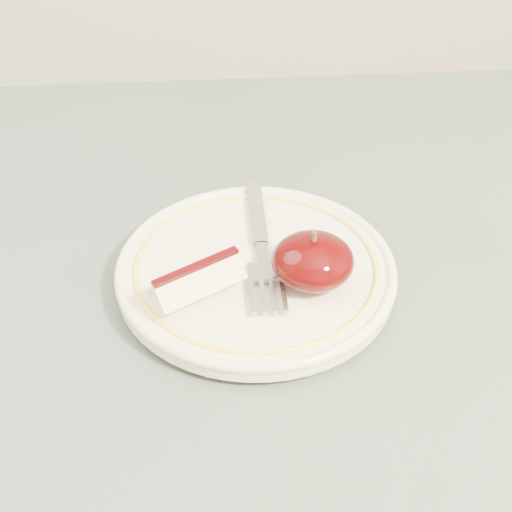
{
  "coord_description": "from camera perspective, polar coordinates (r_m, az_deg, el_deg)",
  "views": [
    {
      "loc": [
        -0.07,
        -0.36,
        1.13
      ],
      "look_at": [
        -0.03,
        0.07,
        0.78
      ],
      "focal_mm": 50.0,
      "sensor_mm": 36.0,
      "label": 1
    }
  ],
  "objects": [
    {
      "name": "apple_half",
      "position": [
        0.54,
        4.56,
        -0.4
      ],
      "size": [
        0.06,
        0.06,
        0.05
      ],
      "color": "black",
      "rests_on": "plate"
    },
    {
      "name": "fork",
      "position": [
        0.58,
        0.44,
        0.92
      ],
      "size": [
        0.03,
        0.17,
        0.0
      ],
      "rotation": [
        0.0,
        0.0,
        1.57
      ],
      "color": "#92949A",
      "rests_on": "plate"
    },
    {
      "name": "table",
      "position": [
        0.59,
        4.02,
        -13.07
      ],
      "size": [
        0.9,
        0.9,
        0.75
      ],
      "color": "brown",
      "rests_on": "ground"
    },
    {
      "name": "plate",
      "position": [
        0.57,
        0.0,
        -1.1
      ],
      "size": [
        0.22,
        0.22,
        0.02
      ],
      "color": "beige",
      "rests_on": "table"
    },
    {
      "name": "apple_wedge",
      "position": [
        0.52,
        -4.73,
        -2.2
      ],
      "size": [
        0.08,
        0.06,
        0.03
      ],
      "rotation": [
        0.0,
        0.0,
        0.53
      ],
      "color": "beige",
      "rests_on": "plate"
    }
  ]
}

